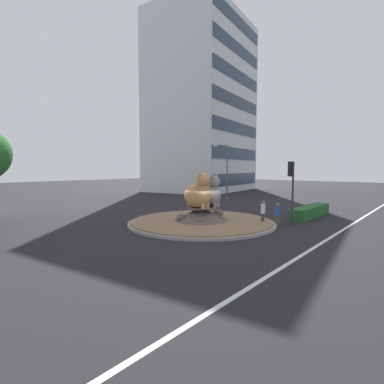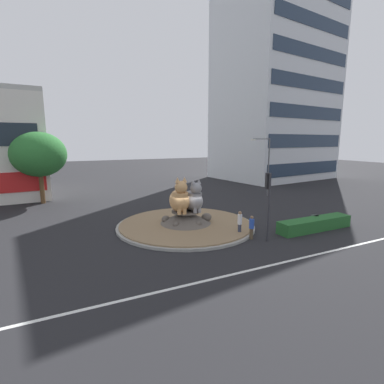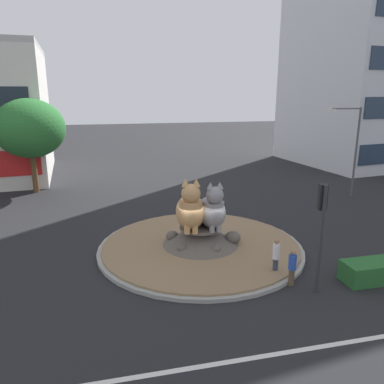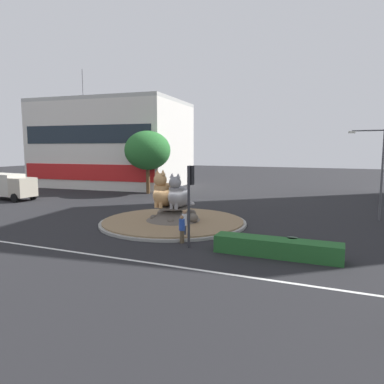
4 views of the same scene
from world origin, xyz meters
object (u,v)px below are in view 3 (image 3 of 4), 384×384
Objects in this scene: traffic_light_mast at (322,218)px; streetlight_arm at (353,145)px; broadleaf_tree_behind_island at (30,129)px; pedestrian_blue_shirt at (292,267)px; cat_statue_grey at (212,210)px; cat_statue_calico at (191,210)px; pedestrian_white_shirt at (276,256)px.

traffic_light_mast is 15.86m from streetlight_arm.
broadleaf_tree_behind_island reaches higher than traffic_light_mast.
cat_statue_grey is at bearing 33.39° from pedestrian_blue_shirt.
cat_statue_calico is 5.74m from pedestrian_blue_shirt.
pedestrian_white_shirt is at bearing 41.84° from traffic_light_mast.
cat_statue_grey is 1.57× the size of pedestrian_blue_shirt.
streetlight_arm reaches higher than pedestrian_white_shirt.
pedestrian_blue_shirt is (-10.82, -11.62, -3.21)m from streetlight_arm.
broadleaf_tree_behind_island is at bearing -142.09° from cat_statue_grey.
traffic_light_mast is 2.58× the size of pedestrian_white_shirt.
cat_statue_calico is 1.11m from cat_statue_grey.
cat_statue_calico is 1.74× the size of pedestrian_blue_shirt.
traffic_light_mast reaches higher than cat_statue_grey.
pedestrian_white_shirt is at bearing 48.71° from streetlight_arm.
traffic_light_mast is at bearing -123.23° from pedestrian_blue_shirt.
pedestrian_blue_shirt is at bearing -108.48° from pedestrian_white_shirt.
streetlight_arm is (13.09, 7.29, 1.89)m from cat_statue_grey.
traffic_light_mast is at bearing -91.35° from pedestrian_white_shirt.
streetlight_arm reaches higher than pedestrian_blue_shirt.
streetlight_arm reaches higher than cat_statue_calico.
streetlight_arm is at bearing 120.17° from cat_statue_grey.
pedestrian_blue_shirt is (-0.77, 0.62, -2.33)m from traffic_light_mast.
broadleaf_tree_behind_island reaches higher than cat_statue_grey.
traffic_light_mast is (3.05, -4.96, 1.01)m from cat_statue_grey.
traffic_light_mast is 0.60× the size of broadleaf_tree_behind_island.
cat_statue_calico reaches higher than cat_statue_grey.
streetlight_arm reaches higher than cat_statue_grey.
pedestrian_blue_shirt is at bearing 48.37° from cat_statue_calico.
cat_statue_calico is at bearing 43.08° from pedestrian_blue_shirt.
broadleaf_tree_behind_island reaches higher than pedestrian_blue_shirt.
cat_statue_grey is at bearing 39.89° from traffic_light_mast.
broadleaf_tree_behind_island reaches higher than cat_statue_calico.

